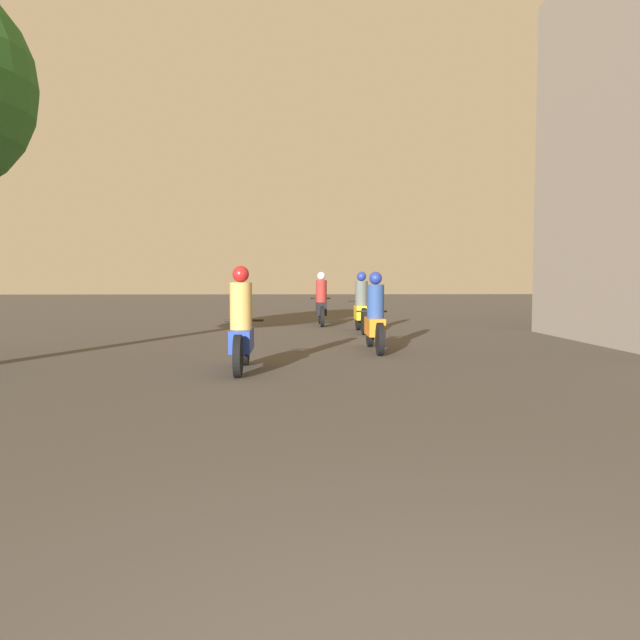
{
  "coord_description": "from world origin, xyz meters",
  "views": [
    {
      "loc": [
        -0.61,
        -1.41,
        1.32
      ],
      "look_at": [
        0.11,
        16.57,
        0.19
      ],
      "focal_mm": 35.0,
      "sensor_mm": 36.0,
      "label": 1
    }
  ],
  "objects_px": {
    "motorcycle_blue": "(242,330)",
    "motorcycle_black": "(321,304)",
    "motorcycle_yellow": "(361,308)",
    "motorcycle_orange": "(375,319)"
  },
  "relations": [
    {
      "from": "motorcycle_blue",
      "to": "motorcycle_yellow",
      "type": "relative_size",
      "value": 0.87
    },
    {
      "from": "motorcycle_yellow",
      "to": "motorcycle_black",
      "type": "height_order",
      "value": "motorcycle_black"
    },
    {
      "from": "motorcycle_blue",
      "to": "motorcycle_orange",
      "type": "relative_size",
      "value": 0.89
    },
    {
      "from": "motorcycle_blue",
      "to": "motorcycle_black",
      "type": "relative_size",
      "value": 0.9
    },
    {
      "from": "motorcycle_orange",
      "to": "motorcycle_blue",
      "type": "bearing_deg",
      "value": -129.05
    },
    {
      "from": "motorcycle_blue",
      "to": "motorcycle_black",
      "type": "xyz_separation_m",
      "value": [
        1.56,
        9.43,
        0.03
      ]
    },
    {
      "from": "motorcycle_yellow",
      "to": "motorcycle_black",
      "type": "xyz_separation_m",
      "value": [
        -0.91,
        2.63,
        0.01
      ]
    },
    {
      "from": "motorcycle_blue",
      "to": "motorcycle_yellow",
      "type": "height_order",
      "value": "motorcycle_yellow"
    },
    {
      "from": "motorcycle_orange",
      "to": "motorcycle_black",
      "type": "distance_m",
      "value": 6.91
    },
    {
      "from": "motorcycle_blue",
      "to": "motorcycle_yellow",
      "type": "bearing_deg",
      "value": 61.54
    }
  ]
}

